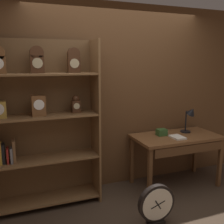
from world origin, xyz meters
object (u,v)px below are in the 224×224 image
(desk_lamp, at_px, (190,116))
(toolbox_small, at_px, (162,132))
(open_repair_manual, at_px, (177,137))
(round_clock_large, at_px, (156,204))
(bookshelf, at_px, (38,124))
(workbench, at_px, (177,142))

(desk_lamp, distance_m, toolbox_small, 0.52)
(open_repair_manual, distance_m, round_clock_large, 1.08)
(desk_lamp, bearing_deg, open_repair_manual, -151.34)
(bookshelf, xyz_separation_m, open_repair_manual, (1.85, -0.26, -0.29))
(desk_lamp, height_order, toolbox_small, desk_lamp)
(desk_lamp, distance_m, round_clock_large, 1.52)
(toolbox_small, xyz_separation_m, round_clock_large, (-0.55, -0.83, -0.56))
(desk_lamp, height_order, round_clock_large, desk_lamp)
(bookshelf, height_order, open_repair_manual, bookshelf)
(workbench, height_order, open_repair_manual, open_repair_manual)
(workbench, bearing_deg, round_clock_large, -135.97)
(bookshelf, relative_size, desk_lamp, 5.16)
(workbench, xyz_separation_m, open_repair_manual, (-0.06, -0.09, 0.10))
(toolbox_small, distance_m, round_clock_large, 1.15)
(workbench, height_order, round_clock_large, workbench)
(round_clock_large, bearing_deg, workbench, 44.03)
(workbench, relative_size, toolbox_small, 8.93)
(desk_lamp, relative_size, open_repair_manual, 1.83)
(desk_lamp, xyz_separation_m, open_repair_manual, (-0.34, -0.18, -0.24))
(workbench, distance_m, round_clock_large, 1.13)
(bookshelf, xyz_separation_m, desk_lamp, (2.18, -0.07, -0.05))
(open_repair_manual, bearing_deg, round_clock_large, -137.36)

